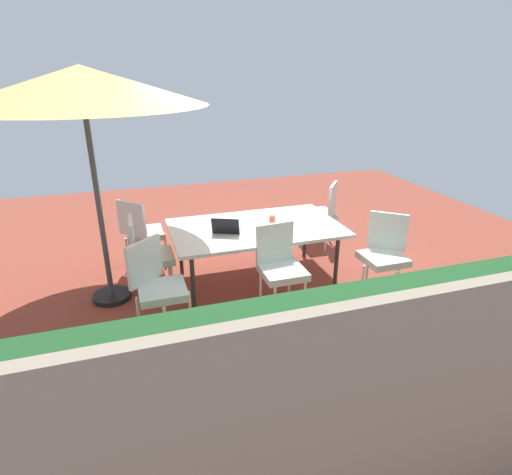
# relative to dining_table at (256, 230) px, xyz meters

# --- Properties ---
(ground_plane) EXTENTS (10.00, 10.00, 0.02)m
(ground_plane) POSITION_rel_dining_table_xyz_m (0.00, 0.00, -0.70)
(ground_plane) COLOR brown
(back_fence) EXTENTS (9.50, 0.08, 1.57)m
(back_fence) POSITION_rel_dining_table_xyz_m (0.00, 3.18, 0.10)
(back_fence) COLOR gray
(back_fence) RESTS_ON ground_plane
(hedge_row) EXTENTS (6.30, 0.81, 1.07)m
(hedge_row) POSITION_rel_dining_table_xyz_m (0.00, 2.57, -0.16)
(hedge_row) COLOR #1E4C23
(hedge_row) RESTS_ON ground_plane
(dining_table) EXTENTS (2.06, 1.23, 0.73)m
(dining_table) POSITION_rel_dining_table_xyz_m (0.00, 0.00, 0.00)
(dining_table) COLOR silver
(dining_table) RESTS_ON ground_plane
(patio_umbrella) EXTENTS (2.47, 2.47, 2.56)m
(patio_umbrella) POSITION_rel_dining_table_xyz_m (1.76, -0.08, 1.67)
(patio_umbrella) COLOR #4C4C4C
(patio_umbrella) RESTS_ON ground_plane
(chair_east) EXTENTS (0.47, 0.46, 0.98)m
(chair_east) POSITION_rel_dining_table_xyz_m (1.31, -0.01, -0.14)
(chair_east) COLOR silver
(chair_east) RESTS_ON ground_plane
(chair_southeast) EXTENTS (0.59, 0.59, 0.98)m
(chair_southeast) POSITION_rel_dining_table_xyz_m (1.33, -0.78, -0.14)
(chair_southeast) COLOR silver
(chair_southeast) RESTS_ON ground_plane
(chair_northwest) EXTENTS (0.58, 0.59, 0.98)m
(chair_northwest) POSITION_rel_dining_table_xyz_m (-1.31, 0.79, -0.14)
(chair_northwest) COLOR silver
(chair_northwest) RESTS_ON ground_plane
(chair_southwest) EXTENTS (0.58, 0.58, 0.98)m
(chair_southwest) POSITION_rel_dining_table_xyz_m (-1.28, -0.78, -0.14)
(chair_southwest) COLOR silver
(chair_southwest) RESTS_ON ground_plane
(chair_northeast) EXTENTS (0.58, 0.59, 0.98)m
(chair_northeast) POSITION_rel_dining_table_xyz_m (1.27, 0.77, -0.14)
(chair_northeast) COLOR silver
(chair_northeast) RESTS_ON ground_plane
(chair_north) EXTENTS (0.47, 0.48, 0.98)m
(chair_north) POSITION_rel_dining_table_xyz_m (-0.04, 0.74, -0.14)
(chair_north) COLOR silver
(chair_north) RESTS_ON ground_plane
(laptop) EXTENTS (0.39, 0.36, 0.21)m
(laptop) POSITION_rel_dining_table_xyz_m (0.40, 0.12, 0.09)
(laptop) COLOR gray
(laptop) RESTS_ON dining_table
(cup) EXTENTS (0.08, 0.08, 0.11)m
(cup) POSITION_rel_dining_table_xyz_m (-0.21, -0.01, 0.10)
(cup) COLOR #CC4C33
(cup) RESTS_ON dining_table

